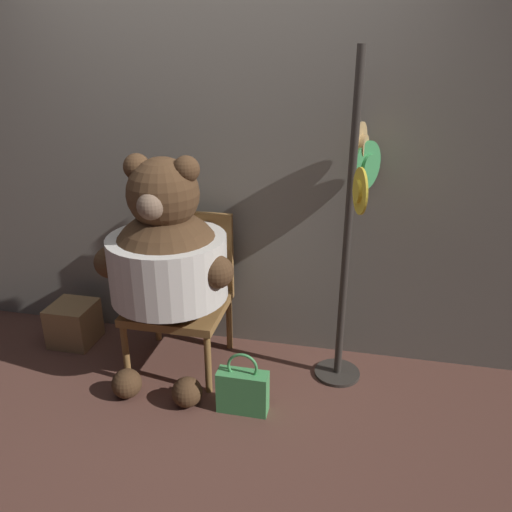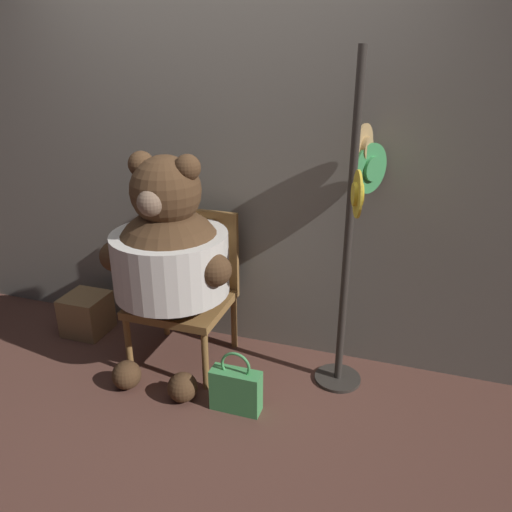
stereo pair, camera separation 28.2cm
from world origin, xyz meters
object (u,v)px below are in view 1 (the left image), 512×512
object	(u,v)px
handbag_on_ground	(243,390)
teddy_bear	(167,260)
chair	(183,288)
hat_display_rack	(353,226)

from	to	relation	value
handbag_on_ground	teddy_bear	bearing A→B (deg)	151.77
chair	handbag_on_ground	world-z (taller)	chair
teddy_bear	hat_display_rack	xyz separation A→B (m)	(1.02, 0.20, 0.21)
hat_display_rack	handbag_on_ground	size ratio (longest dim) A/B	5.09
teddy_bear	handbag_on_ground	xyz separation A→B (m)	(0.50, -0.27, -0.63)
chair	teddy_bear	world-z (taller)	teddy_bear
hat_display_rack	handbag_on_ground	world-z (taller)	hat_display_rack
handbag_on_ground	chair	bearing A→B (deg)	137.46
chair	handbag_on_ground	xyz separation A→B (m)	(0.49, -0.45, -0.36)
hat_display_rack	handbag_on_ground	bearing A→B (deg)	-137.91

